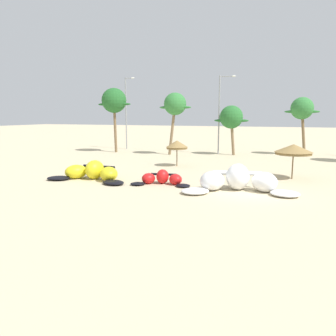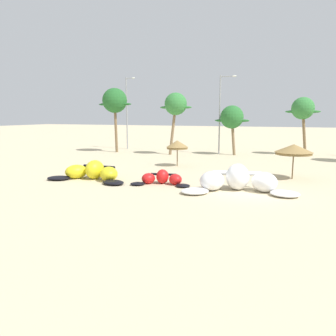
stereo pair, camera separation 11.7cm
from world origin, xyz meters
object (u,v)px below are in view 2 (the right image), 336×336
at_px(lamppost_west_center, 221,111).
at_px(palm_center_left, 303,109).
at_px(palm_leftmost, 115,101).
at_px(beach_umbrella_near_van, 177,145).
at_px(kite_left, 162,179).
at_px(palm_left_of_gap, 232,118).
at_px(palm_left, 176,105).
at_px(kite_far_left, 92,172).
at_px(beach_umbrella_middle, 294,149).
at_px(lamppost_west, 127,110).
at_px(kite_left_of_center, 238,181).

bearing_deg(lamppost_west_center, palm_center_left, 15.62).
bearing_deg(palm_leftmost, beach_umbrella_near_van, -36.12).
height_order(kite_left, palm_left_of_gap, palm_left_of_gap).
bearing_deg(palm_left, kite_far_left, -91.73).
height_order(beach_umbrella_middle, palm_left, palm_left).
relative_size(kite_far_left, palm_left, 0.90).
bearing_deg(beach_umbrella_near_van, kite_far_left, -113.53).
height_order(kite_left, palm_left, palm_left).
relative_size(kite_left, beach_umbrella_middle, 1.56).
xyz_separation_m(kite_far_left, beach_umbrella_middle, (15.21, 6.19, 1.86)).
bearing_deg(kite_left, kite_far_left, -176.20).
bearing_deg(palm_left_of_gap, palm_left, -160.05).
bearing_deg(palm_leftmost, beach_umbrella_middle, -27.30).
height_order(beach_umbrella_middle, palm_left_of_gap, palm_left_of_gap).
bearing_deg(beach_umbrella_middle, beach_umbrella_near_van, 164.49).
bearing_deg(kite_left, beach_umbrella_middle, 32.04).
bearing_deg(palm_center_left, beach_umbrella_middle, -92.47).
bearing_deg(palm_center_left, lamppost_west, -177.35).
relative_size(beach_umbrella_near_van, lamppost_west_center, 0.26).
xyz_separation_m(palm_leftmost, lamppost_west, (-0.41, 4.43, -1.18)).
height_order(beach_umbrella_near_van, palm_center_left, palm_center_left).
height_order(kite_left, palm_center_left, palm_center_left).
bearing_deg(palm_leftmost, kite_left_of_center, -42.07).
bearing_deg(palm_left_of_gap, kite_left_of_center, -78.32).
height_order(kite_far_left, lamppost_west_center, lamppost_west_center).
relative_size(beach_umbrella_middle, lamppost_west_center, 0.29).
bearing_deg(beach_umbrella_near_van, palm_center_left, 50.91).
bearing_deg(kite_left_of_center, beach_umbrella_near_van, 130.20).
bearing_deg(beach_umbrella_middle, palm_center_left, 87.53).
relative_size(beach_umbrella_middle, palm_center_left, 0.40).
bearing_deg(lamppost_west_center, palm_left, -152.75).
distance_m(kite_left, lamppost_west_center, 21.44).
bearing_deg(lamppost_west_center, lamppost_west, 173.59).
distance_m(kite_far_left, beach_umbrella_near_van, 10.26).
bearing_deg(palm_leftmost, lamppost_west, 95.31).
relative_size(kite_far_left, kite_left_of_center, 0.92).
distance_m(beach_umbrella_middle, palm_left, 19.50).
height_order(kite_left_of_center, palm_center_left, palm_center_left).
distance_m(beach_umbrella_near_van, palm_left, 10.66).
bearing_deg(kite_left, beach_umbrella_near_van, 102.14).
relative_size(palm_leftmost, lamppost_west_center, 0.87).
xyz_separation_m(kite_far_left, kite_left, (5.96, 0.40, -0.17)).
bearing_deg(kite_far_left, beach_umbrella_middle, 22.14).
height_order(kite_left_of_center, beach_umbrella_middle, beach_umbrella_middle).
bearing_deg(kite_far_left, kite_left_of_center, 0.93).
distance_m(kite_left_of_center, palm_leftmost, 27.91).
bearing_deg(palm_leftmost, lamppost_west_center, 10.92).
height_order(beach_umbrella_near_van, beach_umbrella_middle, beach_umbrella_middle).
xyz_separation_m(kite_left, palm_leftmost, (-14.39, 18.00, 6.69)).
distance_m(palm_left, lamppost_west, 10.41).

